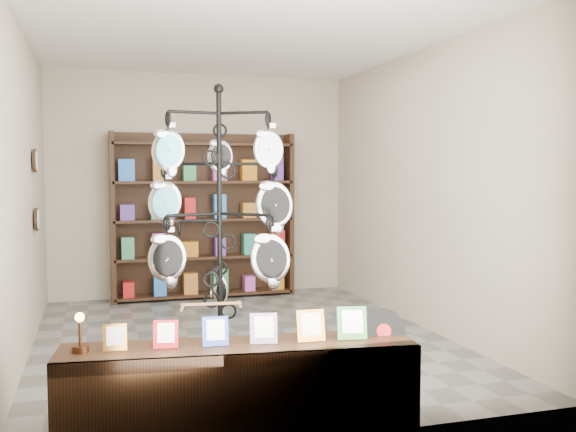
# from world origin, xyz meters

# --- Properties ---
(ground) EXTENTS (5.00, 5.00, 0.00)m
(ground) POSITION_xyz_m (0.00, 0.00, 0.00)
(ground) COLOR slate
(ground) RESTS_ON ground
(room_envelope) EXTENTS (5.00, 5.00, 5.00)m
(room_envelope) POSITION_xyz_m (0.00, 0.00, 1.85)
(room_envelope) COLOR #BBAD97
(room_envelope) RESTS_ON ground
(display_tree) EXTENTS (1.22, 1.17, 2.36)m
(display_tree) POSITION_xyz_m (-0.47, -1.36, 1.36)
(display_tree) COLOR black
(display_tree) RESTS_ON ground
(front_shelf) EXTENTS (2.34, 0.73, 0.82)m
(front_shelf) POSITION_xyz_m (-0.51, -2.20, 0.29)
(front_shelf) COLOR black
(front_shelf) RESTS_ON ground
(back_shelving) EXTENTS (2.42, 0.36, 2.20)m
(back_shelving) POSITION_xyz_m (0.00, 2.30, 1.03)
(back_shelving) COLOR black
(back_shelving) RESTS_ON ground
(wall_clocks) EXTENTS (0.03, 0.24, 0.84)m
(wall_clocks) POSITION_xyz_m (-1.97, 0.80, 1.50)
(wall_clocks) COLOR black
(wall_clocks) RESTS_ON ground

